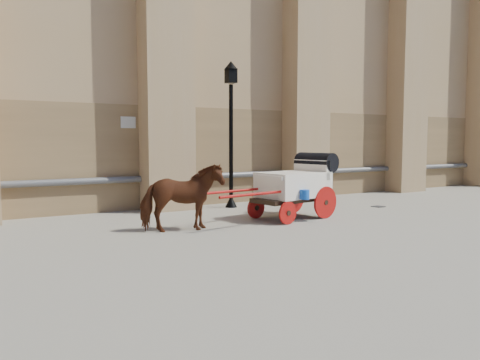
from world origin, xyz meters
TOP-DOWN VIEW (x-y plane):
  - ground at (0.00, 0.00)m, footprint 90.00×90.00m
  - horse at (-1.94, 0.37)m, footprint 1.88×1.12m
  - carriage at (1.37, 0.60)m, footprint 3.93×1.62m
  - street_lamp at (0.84, 3.12)m, footprint 0.40×0.40m
  - drain_grate_near at (1.11, 0.17)m, footprint 0.38×0.38m
  - drain_grate_far at (4.70, 0.93)m, footprint 0.35×0.35m

SIDE VIEW (x-z plane):
  - ground at x=0.00m, z-range 0.00..0.00m
  - drain_grate_near at x=1.11m, z-range 0.00..0.01m
  - drain_grate_far at x=4.70m, z-range 0.00..0.01m
  - horse at x=-1.94m, z-range 0.00..1.49m
  - carriage at x=1.37m, z-range 0.07..1.73m
  - street_lamp at x=0.84m, z-range 0.15..4.46m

